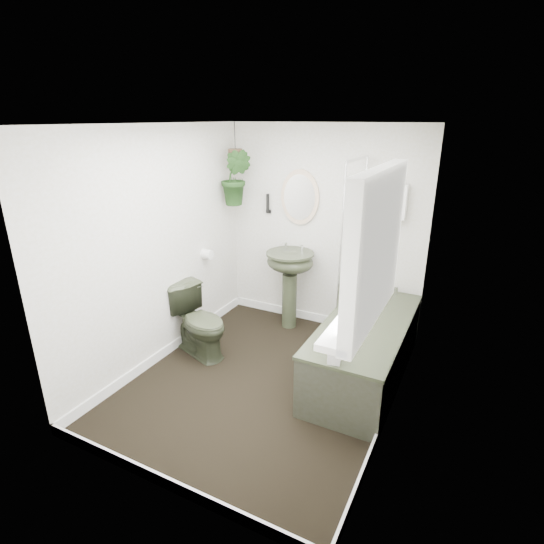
% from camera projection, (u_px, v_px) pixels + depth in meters
% --- Properties ---
extents(floor, '(2.30, 2.80, 0.02)m').
position_uv_depth(floor, '(265.00, 382.00, 4.01)').
color(floor, black).
rests_on(floor, ground).
extents(ceiling, '(2.30, 2.80, 0.02)m').
position_uv_depth(ceiling, '(263.00, 122.00, 3.22)').
color(ceiling, white).
rests_on(ceiling, ground).
extents(wall_back, '(2.30, 0.02, 2.30)m').
position_uv_depth(wall_back, '(323.00, 230.00, 4.79)').
color(wall_back, silver).
rests_on(wall_back, ground).
extents(wall_front, '(2.30, 0.02, 2.30)m').
position_uv_depth(wall_front, '(149.00, 339.00, 2.43)').
color(wall_front, silver).
rests_on(wall_front, ground).
extents(wall_left, '(0.02, 2.80, 2.30)m').
position_uv_depth(wall_left, '(159.00, 248.00, 4.11)').
color(wall_left, silver).
rests_on(wall_left, ground).
extents(wall_right, '(0.02, 2.80, 2.30)m').
position_uv_depth(wall_right, '(403.00, 290.00, 3.12)').
color(wall_right, silver).
rests_on(wall_right, ground).
extents(skirting, '(2.30, 2.80, 0.10)m').
position_uv_depth(skirting, '(265.00, 376.00, 3.99)').
color(skirting, white).
rests_on(skirting, floor).
extents(bathtub, '(0.72, 1.72, 0.58)m').
position_uv_depth(bathtub, '(364.00, 350.00, 3.99)').
color(bathtub, '#303624').
rests_on(bathtub, floor).
extents(bath_screen, '(0.04, 0.72, 1.40)m').
position_uv_depth(bath_screen, '(353.00, 232.00, 4.20)').
color(bath_screen, silver).
rests_on(bath_screen, bathtub).
extents(shower_box, '(0.20, 0.10, 0.35)m').
position_uv_depth(shower_box, '(397.00, 202.00, 4.26)').
color(shower_box, white).
rests_on(shower_box, wall_back).
extents(oval_mirror, '(0.46, 0.03, 0.62)m').
position_uv_depth(oval_mirror, '(300.00, 197.00, 4.76)').
color(oval_mirror, beige).
rests_on(oval_mirror, wall_back).
extents(wall_sconce, '(0.04, 0.04, 0.22)m').
position_uv_depth(wall_sconce, '(268.00, 203.00, 4.95)').
color(wall_sconce, black).
rests_on(wall_sconce, wall_back).
extents(toilet_roll_holder, '(0.11, 0.11, 0.11)m').
position_uv_depth(toilet_roll_holder, '(207.00, 254.00, 4.76)').
color(toilet_roll_holder, white).
rests_on(toilet_roll_holder, wall_left).
extents(window_recess, '(0.08, 1.00, 0.90)m').
position_uv_depth(window_recess, '(375.00, 249.00, 2.39)').
color(window_recess, white).
rests_on(window_recess, wall_right).
extents(window_sill, '(0.18, 1.00, 0.04)m').
position_uv_depth(window_sill, '(358.00, 313.00, 2.57)').
color(window_sill, white).
rests_on(window_sill, wall_right).
extents(window_blinds, '(0.01, 0.86, 0.76)m').
position_uv_depth(window_blinds, '(368.00, 247.00, 2.41)').
color(window_blinds, white).
rests_on(window_blinds, wall_right).
extents(toilet, '(0.80, 0.62, 0.72)m').
position_uv_depth(toilet, '(199.00, 321.00, 4.38)').
color(toilet, '#303624').
rests_on(toilet, floor).
extents(pedestal_sink, '(0.57, 0.49, 0.93)m').
position_uv_depth(pedestal_sink, '(289.00, 290.00, 4.92)').
color(pedestal_sink, '#303624').
rests_on(pedestal_sink, floor).
extents(sill_plant, '(0.23, 0.20, 0.23)m').
position_uv_depth(sill_plant, '(375.00, 277.00, 2.77)').
color(sill_plant, black).
rests_on(sill_plant, window_sill).
extents(hanging_plant, '(0.39, 0.33, 0.63)m').
position_uv_depth(hanging_plant, '(236.00, 178.00, 4.76)').
color(hanging_plant, black).
rests_on(hanging_plant, ceiling).
extents(soap_bottle, '(0.11, 0.11, 0.21)m').
position_uv_depth(soap_bottle, '(335.00, 351.00, 3.21)').
color(soap_bottle, black).
rests_on(soap_bottle, bathtub).
extents(hanging_pot, '(0.16, 0.16, 0.12)m').
position_uv_depth(hanging_pot, '(235.00, 154.00, 4.67)').
color(hanging_pot, '#4C3726').
rests_on(hanging_pot, ceiling).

